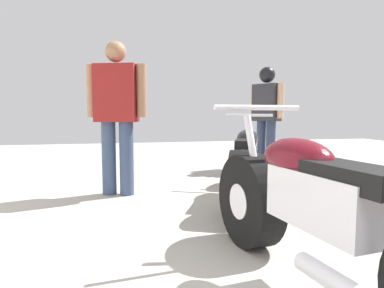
% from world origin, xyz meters
% --- Properties ---
extents(ground_plane, '(15.50, 15.50, 0.00)m').
position_xyz_m(ground_plane, '(0.00, 3.23, 0.00)').
color(ground_plane, '#A8A399').
extents(motorcycle_maroon_cruiser, '(0.64, 2.13, 0.99)m').
position_xyz_m(motorcycle_maroon_cruiser, '(0.08, 1.73, 0.42)').
color(motorcycle_maroon_cruiser, black).
rests_on(motorcycle_maroon_cruiser, ground_plane).
extents(motorcycle_black_naked, '(1.03, 1.90, 0.92)m').
position_xyz_m(motorcycle_black_naked, '(0.45, 3.77, 0.38)').
color(motorcycle_black_naked, black).
rests_on(motorcycle_black_naked, ground_plane).
extents(mechanic_in_blue, '(0.69, 0.38, 1.73)m').
position_xyz_m(mechanic_in_blue, '(-0.92, 4.26, 0.98)').
color(mechanic_in_blue, '#384766').
rests_on(mechanic_in_blue, ground_plane).
extents(mechanic_with_helmet, '(0.42, 0.63, 1.69)m').
position_xyz_m(mechanic_with_helmet, '(1.51, 5.60, 1.01)').
color(mechanic_with_helmet, '#2D3851').
rests_on(mechanic_with_helmet, ground_plane).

